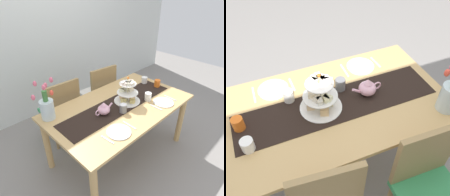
{
  "view_description": "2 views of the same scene",
  "coord_description": "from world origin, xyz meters",
  "views": [
    {
      "loc": [
        -1.39,
        -1.28,
        1.93
      ],
      "look_at": [
        -0.06,
        0.07,
        0.81
      ],
      "focal_mm": 32.15,
      "sensor_mm": 36.0,
      "label": 1
    },
    {
      "loc": [
        0.48,
        1.16,
        2.03
      ],
      "look_at": [
        0.01,
        0.04,
        0.81
      ],
      "focal_mm": 40.37,
      "sensor_mm": 36.0,
      "label": 2
    }
  ],
  "objects": [
    {
      "name": "ground_plane",
      "position": [
        0.0,
        0.0,
        0.0
      ],
      "size": [
        8.0,
        8.0,
        0.0
      ],
      "primitive_type": "plane",
      "color": "gray"
    },
    {
      "name": "fork_left",
      "position": [
        -0.49,
        -0.31,
        0.73
      ],
      "size": [
        0.03,
        0.15,
        0.01
      ],
      "primitive_type": "cube",
      "rotation": [
        0.0,
        0.0,
        0.08
      ],
      "color": "silver",
      "rests_on": "dining_table"
    },
    {
      "name": "dining_table",
      "position": [
        0.0,
        0.0,
        0.63
      ],
      "size": [
        1.62,
        0.95,
        0.72
      ],
      "color": "tan",
      "rests_on": "ground_plane"
    },
    {
      "name": "cream_jug",
      "position": [
        0.64,
        0.16,
        0.77
      ],
      "size": [
        0.08,
        0.08,
        0.08
      ],
      "primitive_type": "cylinder",
      "color": "white",
      "rests_on": "dining_table"
    },
    {
      "name": "table_runner",
      "position": [
        0.0,
        0.02,
        0.72
      ],
      "size": [
        1.46,
        0.34,
        0.0
      ],
      "primitive_type": "cube",
      "color": "black",
      "rests_on": "dining_table"
    },
    {
      "name": "chair_left",
      "position": [
        -0.34,
        0.7,
        0.5
      ],
      "size": [
        0.44,
        0.44,
        0.91
      ],
      "color": "olive",
      "rests_on": "ground_plane"
    },
    {
      "name": "mug_grey",
      "position": [
        -0.08,
        -0.12,
        0.77
      ],
      "size": [
        0.08,
        0.08,
        0.09
      ],
      "primitive_type": "cylinder",
      "color": "slate",
      "rests_on": "table_runner"
    },
    {
      "name": "mug_white_text",
      "position": [
        0.31,
        -0.15,
        0.77
      ],
      "size": [
        0.08,
        0.08,
        0.09
      ],
      "primitive_type": "cylinder",
      "color": "white",
      "rests_on": "dining_table"
    },
    {
      "name": "teapot",
      "position": [
        -0.24,
        0.0,
        0.78
      ],
      "size": [
        0.24,
        0.13,
        0.14
      ],
      "color": "#E5A8BC",
      "rests_on": "table_runner"
    },
    {
      "name": "fork_right",
      "position": [
        0.25,
        -0.31,
        0.73
      ],
      "size": [
        0.02,
        0.15,
        0.01
      ],
      "primitive_type": "cube",
      "rotation": [
        0.0,
        0.0,
        0.02
      ],
      "color": "silver",
      "rests_on": "dining_table"
    },
    {
      "name": "dinner_plate_left",
      "position": [
        -0.34,
        -0.31,
        0.73
      ],
      "size": [
        0.23,
        0.23,
        0.01
      ],
      "primitive_type": "cylinder",
      "color": "white",
      "rests_on": "dining_table"
    },
    {
      "name": "knife_right",
      "position": [
        0.54,
        -0.31,
        0.73
      ],
      "size": [
        0.02,
        0.17,
        0.01
      ],
      "primitive_type": "cube",
      "rotation": [
        0.0,
        0.0,
        -0.04
      ],
      "color": "silver",
      "rests_on": "dining_table"
    },
    {
      "name": "tiered_cake_stand",
      "position": [
        0.12,
        0.0,
        0.83
      ],
      "size": [
        0.3,
        0.3,
        0.3
      ],
      "color": "beige",
      "rests_on": "table_runner"
    },
    {
      "name": "mug_orange",
      "position": [
        0.68,
        -0.03,
        0.77
      ],
      "size": [
        0.08,
        0.08,
        0.09
      ],
      "primitive_type": "cylinder",
      "color": "orange",
      "rests_on": "dining_table"
    },
    {
      "name": "dinner_plate_right",
      "position": [
        0.39,
        -0.31,
        0.73
      ],
      "size": [
        0.23,
        0.23,
        0.01
      ],
      "primitive_type": "cylinder",
      "color": "white",
      "rests_on": "dining_table"
    },
    {
      "name": "knife_left",
      "position": [
        -0.2,
        -0.31,
        0.73
      ],
      "size": [
        0.02,
        0.17,
        0.01
      ],
      "primitive_type": "cube",
      "rotation": [
        0.0,
        0.0,
        -0.02
      ],
      "color": "silver",
      "rests_on": "dining_table"
    }
  ]
}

